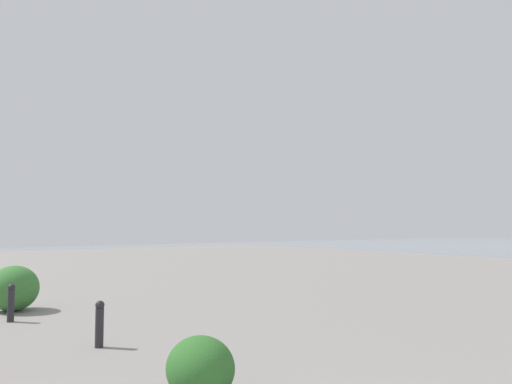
{
  "coord_description": "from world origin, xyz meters",
  "views": [
    {
      "loc": [
        -1.45,
        1.32,
        1.74
      ],
      "look_at": [
        8.11,
        -5.93,
        2.59
      ],
      "focal_mm": 34.12,
      "sensor_mm": 36.0,
      "label": 1
    }
  ],
  "objects": [
    {
      "name": "shrub_low",
      "position": [
        2.86,
        -1.25,
        0.32
      ],
      "size": [
        0.75,
        0.67,
        0.64
      ],
      "color": "#2D6628",
      "rests_on": "ground"
    },
    {
      "name": "bollard_mid",
      "position": [
        8.42,
        -0.55,
        0.36
      ],
      "size": [
        0.13,
        0.13,
        0.69
      ],
      "color": "#232328",
      "rests_on": "ground"
    },
    {
      "name": "shrub_round",
      "position": [
        9.65,
        -0.82,
        0.46
      ],
      "size": [
        1.09,
        0.98,
        0.93
      ],
      "color": "#387533",
      "rests_on": "ground"
    },
    {
      "name": "bollard_near",
      "position": [
        5.59,
        -1.19,
        0.35
      ],
      "size": [
        0.13,
        0.13,
        0.67
      ],
      "color": "#232328",
      "rests_on": "ground"
    }
  ]
}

